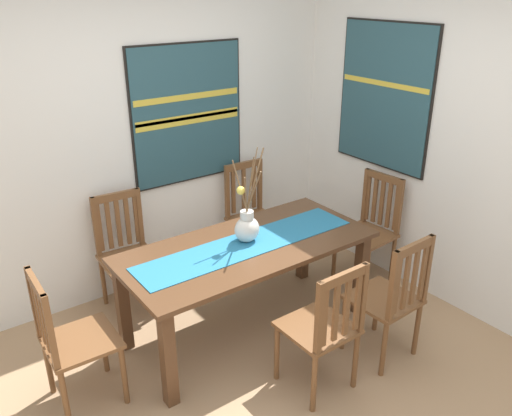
{
  "coord_description": "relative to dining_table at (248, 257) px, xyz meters",
  "views": [
    {
      "loc": [
        -1.65,
        -1.99,
        2.45
      ],
      "look_at": [
        0.4,
        0.8,
        0.94
      ],
      "focal_mm": 36.64,
      "sensor_mm": 36.0,
      "label": 1
    }
  ],
  "objects": [
    {
      "name": "painting_on_side_wall",
      "position": [
        1.53,
        0.17,
        0.95
      ],
      "size": [
        0.05,
        0.96,
        1.2
      ],
      "color": "black"
    },
    {
      "name": "wall_side",
      "position": [
        1.6,
        -0.72,
        0.73
      ],
      "size": [
        0.12,
        6.4,
        2.7
      ],
      "primitive_type": "cube",
      "color": "silver",
      "rests_on": "ground_plane"
    },
    {
      "name": "chair_5",
      "position": [
        0.64,
        0.84,
        -0.14
      ],
      "size": [
        0.43,
        0.43,
        0.95
      ],
      "color": "brown",
      "rests_on": "ground_plane"
    },
    {
      "name": "wall_back",
      "position": [
        -0.26,
        1.14,
        0.73
      ],
      "size": [
        6.4,
        0.12,
        2.7
      ],
      "primitive_type": "cube",
      "color": "silver",
      "rests_on": "ground_plane"
    },
    {
      "name": "ground_plane",
      "position": [
        -0.26,
        -0.72,
        -0.63
      ],
      "size": [
        6.4,
        6.4,
        0.03
      ],
      "primitive_type": "cube",
      "color": "#A37F5B"
    },
    {
      "name": "table_runner",
      "position": [
        0.0,
        -0.0,
        0.11
      ],
      "size": [
        1.69,
        0.36,
        0.01
      ],
      "primitive_type": "cube",
      "color": "#236B93",
      "rests_on": "dining_table"
    },
    {
      "name": "centerpiece_vase",
      "position": [
        0.02,
        0.04,
        0.23
      ],
      "size": [
        0.27,
        0.25,
        0.7
      ],
      "color": "silver",
      "rests_on": "dining_table"
    },
    {
      "name": "chair_4",
      "position": [
        0.01,
        -0.8,
        -0.14
      ],
      "size": [
        0.42,
        0.42,
        0.93
      ],
      "color": "brown",
      "rests_on": "ground_plane"
    },
    {
      "name": "chair_2",
      "position": [
        -0.58,
        0.85,
        -0.13
      ],
      "size": [
        0.44,
        0.44,
        0.94
      ],
      "color": "brown",
      "rests_on": "ground_plane"
    },
    {
      "name": "dining_table",
      "position": [
        0.0,
        0.0,
        0.0
      ],
      "size": [
        1.84,
        0.84,
        0.72
      ],
      "color": "#51331E",
      "rests_on": "ground_plane"
    },
    {
      "name": "chair_3",
      "position": [
        1.31,
        -0.0,
        -0.12
      ],
      "size": [
        0.45,
        0.45,
        0.95
      ],
      "color": "brown",
      "rests_on": "ground_plane"
    },
    {
      "name": "painting_on_back_wall",
      "position": [
        0.16,
        1.07,
        0.82
      ],
      "size": [
        1.02,
        0.05,
        1.15
      ],
      "color": "black"
    },
    {
      "name": "chair_0",
      "position": [
        -1.3,
        0.01,
        -0.14
      ],
      "size": [
        0.43,
        0.43,
        0.93
      ],
      "color": "brown",
      "rests_on": "ground_plane"
    },
    {
      "name": "chair_1",
      "position": [
        0.6,
        -0.83,
        -0.13
      ],
      "size": [
        0.43,
        0.43,
        0.95
      ],
      "color": "brown",
      "rests_on": "ground_plane"
    }
  ]
}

